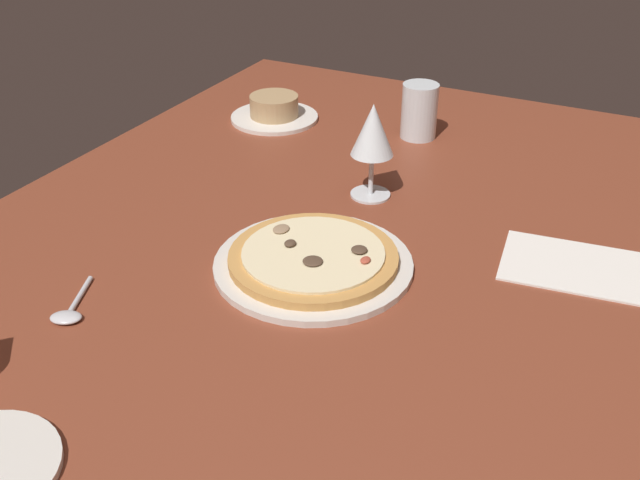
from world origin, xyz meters
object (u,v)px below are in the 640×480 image
at_px(paper_menu, 576,267).
at_px(water_glass, 419,114).
at_px(pizza_main, 310,259).
at_px(ramekin_on_saucer, 274,110).
at_px(spoon, 70,312).
at_px(wine_glass_far, 373,133).

bearing_deg(paper_menu, water_glass, 39.69).
xyz_separation_m(pizza_main, ramekin_on_saucer, (0.46, 0.32, 0.01)).
xyz_separation_m(ramekin_on_saucer, paper_menu, (-0.30, -0.65, -0.02)).
height_order(ramekin_on_saucer, water_glass, water_glass).
bearing_deg(ramekin_on_saucer, spoon, -171.94).
bearing_deg(pizza_main, spoon, 136.99).
xyz_separation_m(wine_glass_far, spoon, (-0.47, 0.21, -0.11)).
distance_m(ramekin_on_saucer, paper_menu, 0.71).
distance_m(pizza_main, water_glass, 0.51).
distance_m(paper_menu, spoon, 0.68).
xyz_separation_m(water_glass, paper_menu, (-0.34, -0.36, -0.04)).
relative_size(wine_glass_far, water_glass, 1.51).
bearing_deg(paper_menu, ramekin_on_saucer, 58.85).
bearing_deg(water_glass, paper_menu, -133.57).
xyz_separation_m(pizza_main, wine_glass_far, (0.24, 0.01, 0.10)).
bearing_deg(spoon, water_glass, -14.63).
relative_size(pizza_main, water_glass, 2.65).
bearing_deg(wine_glass_far, ramekin_on_saucer, 54.15).
xyz_separation_m(pizza_main, spoon, (-0.24, 0.22, -0.01)).
distance_m(pizza_main, ramekin_on_saucer, 0.56).
bearing_deg(pizza_main, water_glass, 3.05).
bearing_deg(pizza_main, paper_menu, -63.82).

